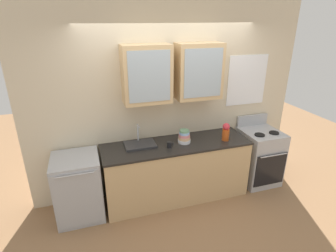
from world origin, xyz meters
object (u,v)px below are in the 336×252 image
(vase, at_px, (226,132))
(cup_near_sink, at_px, (169,145))
(sink_faucet, at_px, (140,144))
(stove_range, at_px, (259,156))
(dishwasher, at_px, (79,187))
(bowl_stack, at_px, (184,137))

(vase, distance_m, cup_near_sink, 0.86)
(sink_faucet, relative_size, cup_near_sink, 4.29)
(stove_range, bearing_deg, sink_faucet, 177.06)
(vase, relative_size, dishwasher, 0.30)
(cup_near_sink, xyz_separation_m, dishwasher, (-1.26, 0.08, -0.49))
(dishwasher, bearing_deg, sink_faucet, 6.72)
(stove_range, distance_m, sink_faucet, 2.00)
(stove_range, distance_m, vase, 0.92)
(vase, bearing_deg, stove_range, 8.18)
(sink_faucet, bearing_deg, bowl_stack, -8.50)
(bowl_stack, relative_size, vase, 0.73)
(stove_range, height_order, bowl_stack, bowl_stack)
(vase, xyz_separation_m, dishwasher, (-2.12, 0.10, -0.58))
(sink_faucet, bearing_deg, dishwasher, -173.28)
(sink_faucet, distance_m, vase, 1.26)
(sink_faucet, xyz_separation_m, cup_near_sink, (0.38, -0.18, 0.02))
(vase, distance_m, dishwasher, 2.20)
(sink_faucet, xyz_separation_m, bowl_stack, (0.63, -0.09, 0.07))
(sink_faucet, xyz_separation_m, dishwasher, (-0.88, -0.10, -0.47))
(stove_range, xyz_separation_m, bowl_stack, (-1.32, 0.01, 0.53))
(stove_range, distance_m, bowl_stack, 1.42)
(bowl_stack, height_order, dishwasher, bowl_stack)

